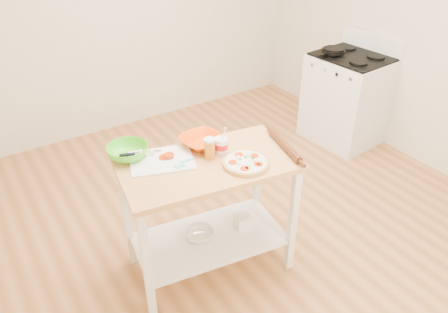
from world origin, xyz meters
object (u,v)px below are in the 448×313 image
gas_stove (346,98)px  yogurt_tub (221,145)px  skillet (333,51)px  orange_bowl (202,141)px  pizza (246,162)px  cutting_board (161,160)px  spatula (184,163)px  rolling_pin (284,145)px  prep_island (208,194)px  green_bowl (128,152)px  beer_pint (210,148)px  shelf_bin (243,221)px  shelf_glass_bowl (200,234)px  knife (135,154)px

gas_stove → yogurt_tub: (-2.07, -0.78, 0.48)m
skillet → orange_bowl: (-1.99, -0.77, -0.04)m
orange_bowl → yogurt_tub: yogurt_tub is taller
pizza → cutting_board: pizza is taller
spatula → rolling_pin: 0.69m
prep_island → green_bowl: 0.60m
skillet → spatula: size_ratio=2.46×
spatula → orange_bowl: (0.22, 0.14, 0.02)m
beer_pint → yogurt_tub: (0.10, 0.01, -0.02)m
yogurt_tub → rolling_pin: size_ratio=0.46×
orange_bowl → shelf_bin: size_ratio=2.60×
rolling_pin → spatula: bearing=164.1°
beer_pint → shelf_glass_bowl: bearing=-179.1°
shelf_glass_bowl → shelf_bin: (0.32, -0.07, 0.02)m
cutting_board → shelf_glass_bowl: 0.66m
cutting_board → shelf_bin: bearing=-3.8°
orange_bowl → green_bowl: (-0.47, 0.13, 0.01)m
prep_island → knife: size_ratio=4.55×
prep_island → shelf_glass_bowl: 0.36m
gas_stove → beer_pint: bearing=-164.6°
shelf_glass_bowl → orange_bowl: bearing=50.8°
cutting_board → rolling_pin: 0.82m
skillet → spatula: (-2.21, -0.92, -0.06)m
cutting_board → shelf_glass_bowl: size_ratio=2.36×
orange_bowl → yogurt_tub: (0.06, -0.15, 0.02)m
pizza → beer_pint: bearing=127.6°
green_bowl → shelf_bin: bearing=-28.9°
pizza → orange_bowl: size_ratio=1.08×
orange_bowl → green_bowl: 0.49m
pizza → yogurt_tub: 0.22m
spatula → green_bowl: size_ratio=0.56×
skillet → shelf_bin: skillet is taller
yogurt_tub → shelf_glass_bowl: yogurt_tub is taller
gas_stove → shelf_glass_bowl: size_ratio=5.50×
gas_stove → spatula: size_ratio=7.41×
orange_bowl → shelf_glass_bowl: 0.68m
prep_island → orange_bowl: (0.07, 0.20, 0.29)m
gas_stove → orange_bowl: gas_stove is taller
orange_bowl → yogurt_tub: 0.16m
prep_island → shelf_bin: prep_island is taller
prep_island → skillet: 2.31m
skillet → yogurt_tub: 2.14m
spatula → shelf_bin: size_ratio=1.41×
knife → shelf_glass_bowl: bearing=-22.7°
prep_island → spatula: spatula is taller
cutting_board → yogurt_tub: bearing=0.7°
spatula → yogurt_tub: (0.28, -0.00, 0.04)m
gas_stove → pizza: gas_stove is taller
cutting_board → knife: bearing=148.4°
shelf_glass_bowl → shelf_bin: shelf_bin is taller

